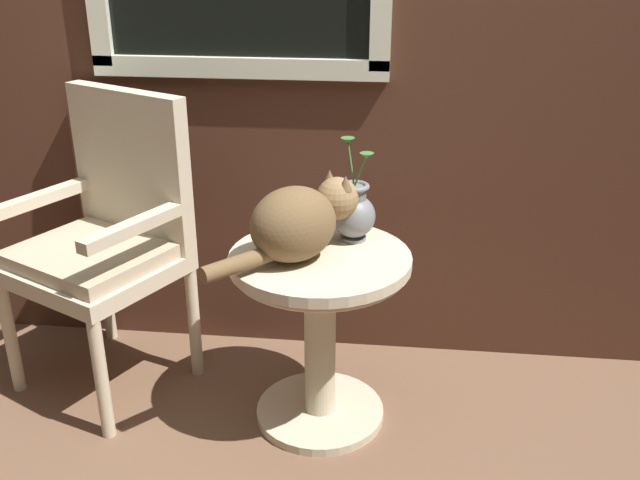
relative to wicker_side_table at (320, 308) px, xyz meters
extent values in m
plane|color=brown|center=(-0.14, -0.16, -0.42)|extent=(6.00, 6.00, 0.00)
cube|color=#47281C|center=(-0.14, 0.49, 0.88)|extent=(4.00, 0.04, 2.60)
cube|color=beige|center=(-0.33, 0.45, 0.67)|extent=(1.03, 0.03, 0.07)
cylinder|color=beige|center=(0.00, 0.00, -0.40)|extent=(0.43, 0.43, 0.03)
cylinder|color=beige|center=(0.00, 0.00, -0.12)|extent=(0.10, 0.10, 0.54)
cylinder|color=beige|center=(0.00, 0.00, 0.17)|extent=(0.57, 0.57, 0.03)
torus|color=beige|center=(0.00, 0.00, 0.14)|extent=(0.55, 0.55, 0.02)
cylinder|color=beige|center=(-1.10, 0.03, -0.20)|extent=(0.04, 0.04, 0.43)
cylinder|color=beige|center=(-0.68, -0.18, -0.20)|extent=(0.04, 0.04, 0.43)
cylinder|color=beige|center=(-0.90, 0.42, -0.20)|extent=(0.04, 0.04, 0.43)
cylinder|color=beige|center=(-0.49, 0.20, -0.20)|extent=(0.04, 0.04, 0.43)
cube|color=beige|center=(-0.79, 0.12, 0.04)|extent=(0.67, 0.66, 0.06)
cube|color=#BBA98B|center=(-0.79, 0.12, 0.10)|extent=(0.62, 0.60, 0.05)
cube|color=beige|center=(-0.70, 0.30, 0.35)|extent=(0.49, 0.29, 0.55)
cube|color=beige|center=(-1.00, 0.22, 0.25)|extent=(0.24, 0.41, 0.04)
cube|color=beige|center=(-0.59, 0.01, 0.25)|extent=(0.24, 0.41, 0.04)
ellipsoid|color=brown|center=(-0.08, -0.04, 0.30)|extent=(0.36, 0.36, 0.23)
sphere|color=olive|center=(0.04, 0.09, 0.34)|extent=(0.14, 0.14, 0.14)
cone|color=brown|center=(0.07, 0.07, 0.40)|extent=(0.04, 0.04, 0.05)
cone|color=brown|center=(0.02, 0.12, 0.40)|extent=(0.04, 0.04, 0.05)
cylinder|color=brown|center=(-0.21, -0.18, 0.23)|extent=(0.21, 0.22, 0.05)
cylinder|color=slate|center=(0.09, 0.13, 0.19)|extent=(0.08, 0.08, 0.01)
ellipsoid|color=slate|center=(0.09, 0.13, 0.27)|extent=(0.14, 0.14, 0.14)
cylinder|color=slate|center=(0.09, 0.13, 0.35)|extent=(0.08, 0.08, 0.05)
torus|color=slate|center=(0.09, 0.13, 0.37)|extent=(0.10, 0.10, 0.02)
cylinder|color=#387533|center=(0.11, 0.12, 0.42)|extent=(0.04, 0.03, 0.11)
cone|color=#387533|center=(0.13, 0.10, 0.48)|extent=(0.04, 0.04, 0.02)
cylinder|color=#387533|center=(0.08, 0.15, 0.44)|extent=(0.03, 0.04, 0.14)
cone|color=#387533|center=(0.07, 0.17, 0.51)|extent=(0.04, 0.04, 0.02)
camera|label=1|loc=(0.22, -2.00, 1.12)|focal=40.14mm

